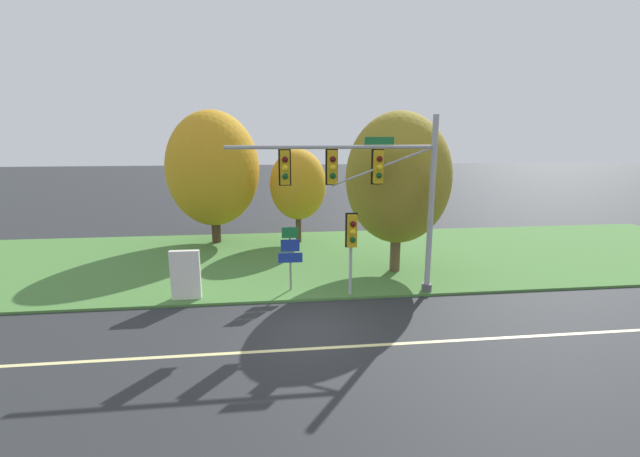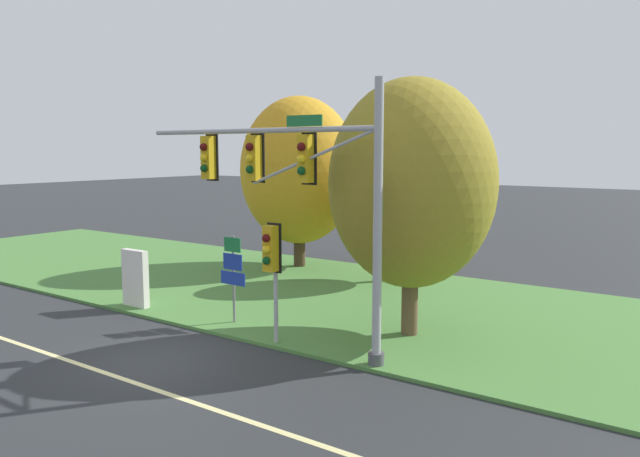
{
  "view_description": "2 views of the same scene",
  "coord_description": "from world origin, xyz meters",
  "px_view_note": "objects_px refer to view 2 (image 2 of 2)",
  "views": [
    {
      "loc": [
        -1.24,
        -12.82,
        6.24
      ],
      "look_at": [
        0.66,
        3.5,
        2.63
      ],
      "focal_mm": 24.0,
      "sensor_mm": 36.0,
      "label": 1
    },
    {
      "loc": [
        12.28,
        -9.91,
        5.33
      ],
      "look_at": [
        2.71,
        3.54,
        3.21
      ],
      "focal_mm": 35.0,
      "sensor_mm": 36.0,
      "label": 2
    }
  ],
  "objects_px": {
    "pedestrian_signal_near_kerb": "(271,256)",
    "route_sign_post": "(233,269)",
    "traffic_signal_mast": "(296,181)",
    "tree_behind_signpost": "(412,184)",
    "tree_left_of_mast": "(388,197)",
    "info_kiosk": "(135,278)",
    "tree_nearest_road": "(299,171)"
  },
  "relations": [
    {
      "from": "traffic_signal_mast",
      "to": "pedestrian_signal_near_kerb",
      "type": "distance_m",
      "value": 2.14
    },
    {
      "from": "tree_nearest_road",
      "to": "tree_left_of_mast",
      "type": "xyz_separation_m",
      "value": [
        4.77,
        -0.51,
        -0.91
      ]
    },
    {
      "from": "route_sign_post",
      "to": "tree_behind_signpost",
      "type": "relative_size",
      "value": 0.37
    },
    {
      "from": "tree_behind_signpost",
      "to": "info_kiosk",
      "type": "relative_size",
      "value": 3.78
    },
    {
      "from": "traffic_signal_mast",
      "to": "pedestrian_signal_near_kerb",
      "type": "relative_size",
      "value": 2.42
    },
    {
      "from": "route_sign_post",
      "to": "tree_behind_signpost",
      "type": "distance_m",
      "value": 5.91
    },
    {
      "from": "traffic_signal_mast",
      "to": "tree_behind_signpost",
      "type": "bearing_deg",
      "value": 54.96
    },
    {
      "from": "pedestrian_signal_near_kerb",
      "to": "traffic_signal_mast",
      "type": "bearing_deg",
      "value": 15.26
    },
    {
      "from": "tree_left_of_mast",
      "to": "tree_nearest_road",
      "type": "bearing_deg",
      "value": 173.85
    },
    {
      "from": "traffic_signal_mast",
      "to": "route_sign_post",
      "type": "height_order",
      "value": "traffic_signal_mast"
    },
    {
      "from": "route_sign_post",
      "to": "pedestrian_signal_near_kerb",
      "type": "bearing_deg",
      "value": -22.22
    },
    {
      "from": "traffic_signal_mast",
      "to": "tree_left_of_mast",
      "type": "distance_m",
      "value": 9.0
    },
    {
      "from": "info_kiosk",
      "to": "tree_left_of_mast",
      "type": "bearing_deg",
      "value": 59.96
    },
    {
      "from": "tree_behind_signpost",
      "to": "info_kiosk",
      "type": "xyz_separation_m",
      "value": [
        -8.9,
        -2.47,
        -3.32
      ]
    },
    {
      "from": "traffic_signal_mast",
      "to": "tree_nearest_road",
      "type": "xyz_separation_m",
      "value": [
        -6.89,
        9.19,
        -0.14
      ]
    },
    {
      "from": "info_kiosk",
      "to": "tree_behind_signpost",
      "type": "bearing_deg",
      "value": 15.5
    },
    {
      "from": "tree_behind_signpost",
      "to": "traffic_signal_mast",
      "type": "bearing_deg",
      "value": -125.04
    },
    {
      "from": "pedestrian_signal_near_kerb",
      "to": "tree_nearest_road",
      "type": "xyz_separation_m",
      "value": [
        -6.21,
        9.38,
        1.88
      ]
    },
    {
      "from": "tree_left_of_mast",
      "to": "tree_behind_signpost",
      "type": "height_order",
      "value": "tree_behind_signpost"
    },
    {
      "from": "route_sign_post",
      "to": "traffic_signal_mast",
      "type": "bearing_deg",
      "value": -14.18
    },
    {
      "from": "pedestrian_signal_near_kerb",
      "to": "info_kiosk",
      "type": "height_order",
      "value": "pedestrian_signal_near_kerb"
    },
    {
      "from": "tree_left_of_mast",
      "to": "info_kiosk",
      "type": "xyz_separation_m",
      "value": [
        -4.86,
        -8.4,
        -2.41
      ]
    },
    {
      "from": "traffic_signal_mast",
      "to": "tree_nearest_road",
      "type": "relative_size",
      "value": 1.06
    },
    {
      "from": "pedestrian_signal_near_kerb",
      "to": "route_sign_post",
      "type": "xyz_separation_m",
      "value": [
        -2.29,
        0.94,
        -0.75
      ]
    },
    {
      "from": "route_sign_post",
      "to": "tree_nearest_road",
      "type": "relative_size",
      "value": 0.35
    },
    {
      "from": "tree_left_of_mast",
      "to": "pedestrian_signal_near_kerb",
      "type": "bearing_deg",
      "value": -80.77
    },
    {
      "from": "pedestrian_signal_near_kerb",
      "to": "tree_nearest_road",
      "type": "bearing_deg",
      "value": 123.53
    },
    {
      "from": "traffic_signal_mast",
      "to": "route_sign_post",
      "type": "bearing_deg",
      "value": 165.82
    },
    {
      "from": "tree_nearest_road",
      "to": "tree_left_of_mast",
      "type": "distance_m",
      "value": 4.89
    },
    {
      "from": "route_sign_post",
      "to": "tree_behind_signpost",
      "type": "height_order",
      "value": "tree_behind_signpost"
    },
    {
      "from": "tree_behind_signpost",
      "to": "info_kiosk",
      "type": "distance_m",
      "value": 9.82
    },
    {
      "from": "tree_nearest_road",
      "to": "tree_behind_signpost",
      "type": "distance_m",
      "value": 10.93
    }
  ]
}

